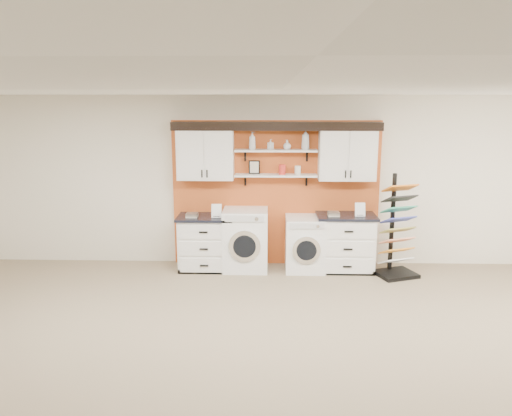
{
  "coord_description": "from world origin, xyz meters",
  "views": [
    {
      "loc": [
        -0.09,
        -4.17,
        2.71
      ],
      "look_at": [
        -0.28,
        2.3,
        1.31
      ],
      "focal_mm": 35.0,
      "sensor_mm": 36.0,
      "label": 1
    }
  ],
  "objects_px": {
    "sample_rack": "(396,244)",
    "base_cabinet_left": "(206,242)",
    "base_cabinet_right": "(345,242)",
    "washer": "(246,239)",
    "dryer": "(305,243)"
  },
  "relations": [
    {
      "from": "base_cabinet_right",
      "to": "washer",
      "type": "bearing_deg",
      "value": -179.88
    },
    {
      "from": "washer",
      "to": "sample_rack",
      "type": "relative_size",
      "value": 0.62
    },
    {
      "from": "base_cabinet_right",
      "to": "sample_rack",
      "type": "bearing_deg",
      "value": -18.11
    },
    {
      "from": "sample_rack",
      "to": "base_cabinet_left",
      "type": "bearing_deg",
      "value": 154.83
    },
    {
      "from": "washer",
      "to": "dryer",
      "type": "height_order",
      "value": "washer"
    },
    {
      "from": "washer",
      "to": "dryer",
      "type": "bearing_deg",
      "value": -0.0
    },
    {
      "from": "dryer",
      "to": "base_cabinet_left",
      "type": "bearing_deg",
      "value": 179.88
    },
    {
      "from": "base_cabinet_left",
      "to": "base_cabinet_right",
      "type": "height_order",
      "value": "base_cabinet_right"
    },
    {
      "from": "dryer",
      "to": "sample_rack",
      "type": "height_order",
      "value": "sample_rack"
    },
    {
      "from": "base_cabinet_right",
      "to": "dryer",
      "type": "xyz_separation_m",
      "value": [
        -0.65,
        -0.0,
        -0.02
      ]
    },
    {
      "from": "base_cabinet_left",
      "to": "base_cabinet_right",
      "type": "relative_size",
      "value": 0.96
    },
    {
      "from": "washer",
      "to": "sample_rack",
      "type": "distance_m",
      "value": 2.39
    },
    {
      "from": "base_cabinet_right",
      "to": "washer",
      "type": "distance_m",
      "value": 1.62
    },
    {
      "from": "base_cabinet_left",
      "to": "washer",
      "type": "bearing_deg",
      "value": -0.3
    },
    {
      "from": "base_cabinet_left",
      "to": "base_cabinet_right",
      "type": "bearing_deg",
      "value": -0.0
    }
  ]
}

